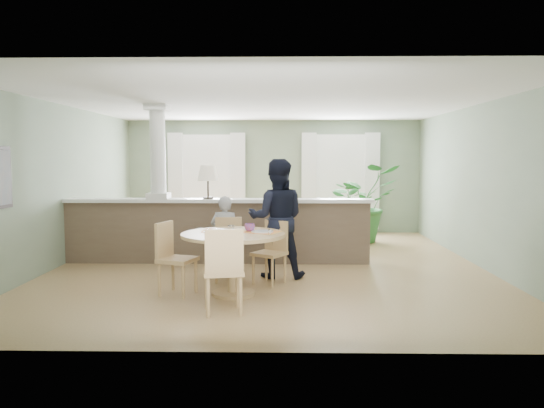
{
  "coord_description": "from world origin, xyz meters",
  "views": [
    {
      "loc": [
        0.22,
        -8.79,
        1.81
      ],
      "look_at": [
        0.07,
        -1.0,
        1.13
      ],
      "focal_mm": 35.0,
      "sensor_mm": 36.0,
      "label": 1
    }
  ],
  "objects_px": {
    "dining_table": "(234,246)",
    "child_person": "(225,236)",
    "sofa": "(209,226)",
    "chair_side": "(172,255)",
    "houseplant": "(362,203)",
    "man_person": "(277,218)",
    "chair_far_man": "(272,249)",
    "chair_near": "(224,267)",
    "chair_far_boy": "(228,246)"
  },
  "relations": [
    {
      "from": "dining_table",
      "to": "man_person",
      "type": "height_order",
      "value": "man_person"
    },
    {
      "from": "chair_side",
      "to": "child_person",
      "type": "bearing_deg",
      "value": -9.64
    },
    {
      "from": "houseplant",
      "to": "chair_far_man",
      "type": "xyz_separation_m",
      "value": [
        -1.85,
        -3.8,
        -0.34
      ]
    },
    {
      "from": "houseplant",
      "to": "chair_far_boy",
      "type": "bearing_deg",
      "value": -124.65
    },
    {
      "from": "chair_far_boy",
      "to": "child_person",
      "type": "height_order",
      "value": "child_person"
    },
    {
      "from": "houseplant",
      "to": "chair_far_boy",
      "type": "distance_m",
      "value": 4.41
    },
    {
      "from": "chair_near",
      "to": "houseplant",
      "type": "bearing_deg",
      "value": -124.33
    },
    {
      "from": "chair_far_boy",
      "to": "chair_far_man",
      "type": "bearing_deg",
      "value": -19.4
    },
    {
      "from": "chair_near",
      "to": "man_person",
      "type": "distance_m",
      "value": 2.06
    },
    {
      "from": "chair_far_boy",
      "to": "chair_side",
      "type": "bearing_deg",
      "value": -131.72
    },
    {
      "from": "chair_far_boy",
      "to": "chair_far_man",
      "type": "height_order",
      "value": "chair_far_boy"
    },
    {
      "from": "dining_table",
      "to": "child_person",
      "type": "distance_m",
      "value": 1.15
    },
    {
      "from": "chair_far_boy",
      "to": "chair_far_man",
      "type": "xyz_separation_m",
      "value": [
        0.65,
        -0.18,
        -0.01
      ]
    },
    {
      "from": "sofa",
      "to": "child_person",
      "type": "height_order",
      "value": "child_person"
    },
    {
      "from": "houseplant",
      "to": "dining_table",
      "type": "relative_size",
      "value": 1.23
    },
    {
      "from": "chair_near",
      "to": "child_person",
      "type": "xyz_separation_m",
      "value": [
        -0.2,
        2.01,
        0.06
      ]
    },
    {
      "from": "child_person",
      "to": "man_person",
      "type": "distance_m",
      "value": 0.84
    },
    {
      "from": "sofa",
      "to": "chair_side",
      "type": "height_order",
      "value": "chair_side"
    },
    {
      "from": "sofa",
      "to": "dining_table",
      "type": "xyz_separation_m",
      "value": [
        0.83,
        -3.61,
        0.21
      ]
    },
    {
      "from": "sofa",
      "to": "child_person",
      "type": "bearing_deg",
      "value": -59.54
    },
    {
      "from": "sofa",
      "to": "chair_far_man",
      "type": "bearing_deg",
      "value": -48.56
    },
    {
      "from": "sofa",
      "to": "chair_far_man",
      "type": "xyz_separation_m",
      "value": [
        1.32,
        -2.91,
        0.05
      ]
    },
    {
      "from": "houseplant",
      "to": "child_person",
      "type": "bearing_deg",
      "value": -127.42
    },
    {
      "from": "chair_far_man",
      "to": "houseplant",
      "type": "bearing_deg",
      "value": 96.93
    },
    {
      "from": "houseplant",
      "to": "child_person",
      "type": "distance_m",
      "value": 4.25
    },
    {
      "from": "man_person",
      "to": "chair_side",
      "type": "bearing_deg",
      "value": 37.71
    },
    {
      "from": "chair_far_boy",
      "to": "man_person",
      "type": "xyz_separation_m",
      "value": [
        0.71,
        0.18,
        0.39
      ]
    },
    {
      "from": "man_person",
      "to": "dining_table",
      "type": "bearing_deg",
      "value": 63.14
    },
    {
      "from": "sofa",
      "to": "man_person",
      "type": "xyz_separation_m",
      "value": [
        1.38,
        -2.55,
        0.46
      ]
    },
    {
      "from": "dining_table",
      "to": "chair_far_man",
      "type": "relative_size",
      "value": 1.52
    },
    {
      "from": "sofa",
      "to": "chair_near",
      "type": "relative_size",
      "value": 2.99
    },
    {
      "from": "chair_far_man",
      "to": "child_person",
      "type": "bearing_deg",
      "value": -177.49
    },
    {
      "from": "chair_near",
      "to": "child_person",
      "type": "bearing_deg",
      "value": -94.74
    },
    {
      "from": "dining_table",
      "to": "chair_side",
      "type": "xyz_separation_m",
      "value": [
        -0.82,
        0.03,
        -0.13
      ]
    },
    {
      "from": "dining_table",
      "to": "chair_far_boy",
      "type": "relative_size",
      "value": 1.48
    },
    {
      "from": "chair_side",
      "to": "child_person",
      "type": "relative_size",
      "value": 0.78
    },
    {
      "from": "chair_far_man",
      "to": "child_person",
      "type": "relative_size",
      "value": 0.73
    },
    {
      "from": "chair_far_boy",
      "to": "chair_near",
      "type": "distance_m",
      "value": 1.77
    },
    {
      "from": "houseplant",
      "to": "chair_far_man",
      "type": "relative_size",
      "value": 1.87
    },
    {
      "from": "houseplant",
      "to": "chair_far_boy",
      "type": "height_order",
      "value": "houseplant"
    },
    {
      "from": "dining_table",
      "to": "chair_far_boy",
      "type": "distance_m",
      "value": 0.9
    },
    {
      "from": "chair_far_boy",
      "to": "chair_side",
      "type": "height_order",
      "value": "chair_side"
    },
    {
      "from": "sofa",
      "to": "child_person",
      "type": "distance_m",
      "value": 2.56
    },
    {
      "from": "sofa",
      "to": "child_person",
      "type": "relative_size",
      "value": 2.45
    },
    {
      "from": "houseplant",
      "to": "chair_side",
      "type": "xyz_separation_m",
      "value": [
        -3.16,
        -4.46,
        -0.31
      ]
    },
    {
      "from": "chair_far_boy",
      "to": "chair_side",
      "type": "xyz_separation_m",
      "value": [
        -0.66,
        -0.85,
        0.02
      ]
    },
    {
      "from": "chair_far_boy",
      "to": "chair_far_man",
      "type": "distance_m",
      "value": 0.67
    },
    {
      "from": "houseplant",
      "to": "man_person",
      "type": "xyz_separation_m",
      "value": [
        -1.79,
        -3.43,
        0.06
      ]
    },
    {
      "from": "child_person",
      "to": "chair_far_boy",
      "type": "bearing_deg",
      "value": 114.63
    },
    {
      "from": "chair_far_boy",
      "to": "man_person",
      "type": "bearing_deg",
      "value": 10.4
    }
  ]
}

